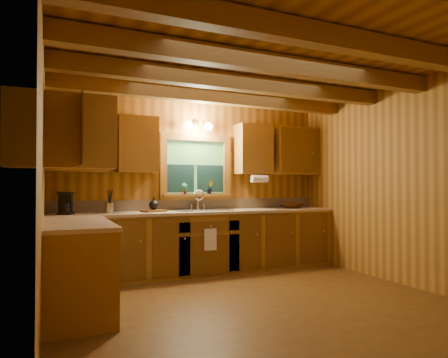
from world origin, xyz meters
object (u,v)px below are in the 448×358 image
sink (202,214)px  cutting_board (154,211)px  coffee_maker (66,203)px  wicker_basket (293,206)px

sink → cutting_board: sink is taller
coffee_maker → cutting_board: (1.14, 0.03, -0.13)m
sink → coffee_maker: (-1.85, -0.01, 0.19)m
sink → cutting_board: bearing=178.5°
sink → coffee_maker: sink is taller
wicker_basket → cutting_board: bearing=179.8°
sink → wicker_basket: size_ratio=2.42×
coffee_maker → cutting_board: size_ratio=0.94×
coffee_maker → wicker_basket: bearing=20.2°
sink → cutting_board: 0.71m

